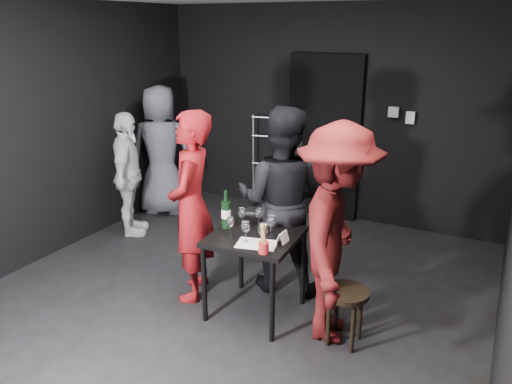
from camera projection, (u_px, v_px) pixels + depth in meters
The scene contains 24 objects.
floor at pixel (230, 298), 4.69m from camera, with size 4.50×5.00×0.02m, color black.
wall_back at pixel (327, 114), 6.36m from camera, with size 4.50×0.04×2.70m, color black.
wall_left at pixel (43, 133), 5.24m from camera, with size 0.04×5.00×2.70m, color black.
doorway at pixel (324, 138), 6.40m from camera, with size 0.95×0.10×2.10m, color black.
wallbox_upper at pixel (394, 112), 5.91m from camera, with size 0.12×0.06×0.12m, color #B7B7B2.
wallbox_lower at pixel (411, 118), 5.84m from camera, with size 0.10×0.06×0.14m, color #B7B7B2.
hand_truck at pixel (264, 194), 6.82m from camera, with size 0.43×0.36×1.30m.
tasting_table at pixel (255, 245), 4.26m from camera, with size 0.72×0.72×0.75m.
stool at pixel (346, 301), 3.92m from camera, with size 0.36×0.36×0.47m.
server_red at pixel (191, 192), 4.44m from camera, with size 0.75×0.49×2.05m, color maroon.
woman_black at pixel (281, 185), 4.59m from camera, with size 1.01×0.55×2.08m, color black.
man_maroon at pixel (338, 215), 3.82m from camera, with size 1.35×0.63×2.10m, color #530F10.
bystander_cream at pixel (128, 175), 5.90m from camera, with size 0.87×0.42×1.48m, color white.
bystander_grey at pixel (161, 142), 6.52m from camera, with size 0.96×0.52×1.96m, color #575964.
tasting_mat at pixel (257, 244), 4.03m from camera, with size 0.32×0.21×0.00m, color white.
wine_glass_a at pixel (230, 226), 4.17m from camera, with size 0.07×0.07×0.18m, color white, non-canonical shape.
wine_glass_b at pixel (242, 216), 4.36m from camera, with size 0.07×0.07×0.19m, color white, non-canonical shape.
wine_glass_c at pixel (259, 217), 4.36m from camera, with size 0.07×0.07×0.18m, color white, non-canonical shape.
wine_glass_d at pixel (246, 231), 4.05m from camera, with size 0.07×0.07×0.20m, color white, non-canonical shape.
wine_glass_e at pixel (263, 234), 3.98m from camera, with size 0.08×0.08×0.21m, color white, non-canonical shape.
wine_glass_f at pixel (271, 225), 4.14m from camera, with size 0.08×0.08×0.21m, color white, non-canonical shape.
wine_bottle at pixel (226, 214), 4.33m from camera, with size 0.08×0.08×0.34m.
breadstick_cup at pixel (264, 239), 3.85m from camera, with size 0.08×0.08×0.25m.
reserved_card at pixel (281, 237), 4.06m from camera, with size 0.08×0.12×0.09m, color white, non-canonical shape.
Camera 1 is at (2.12, -3.54, 2.45)m, focal length 35.00 mm.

